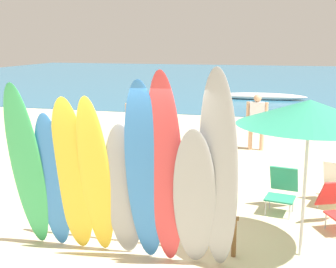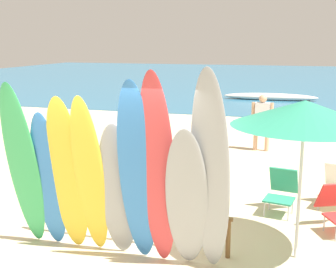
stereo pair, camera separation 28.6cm
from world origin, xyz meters
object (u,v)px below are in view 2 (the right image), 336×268
(surfboard_yellow_3, at_px, (90,177))
(beach_chair_red, at_px, (336,185))
(surfboard_blue_1, at_px, (49,181))
(surfboard_red_6, at_px, (158,173))
(surfboard_blue_5, at_px, (138,175))
(surfboard_grey_8, at_px, (210,175))
(surfboard_green_0, at_px, (23,166))
(surfboard_grey_4, at_px, (118,191))
(surfboard_yellow_2, at_px, (68,176))
(surfboard_grey_7, at_px, (187,200))
(beachgoer_near_rack, at_px, (141,121))
(beach_chair_blue, at_px, (282,189))
(distant_boat, at_px, (270,97))
(beachgoer_by_water, at_px, (262,119))
(beach_umbrella, at_px, (305,113))
(surfboard_rack, at_px, (127,213))

(surfboard_yellow_3, height_order, beach_chair_red, surfboard_yellow_3)
(surfboard_yellow_3, bearing_deg, beach_chair_red, 40.92)
(surfboard_blue_1, xyz_separation_m, surfboard_red_6, (1.73, -0.15, 0.31))
(surfboard_yellow_3, relative_size, surfboard_blue_5, 0.91)
(surfboard_blue_5, relative_size, surfboard_grey_8, 0.94)
(surfboard_green_0, xyz_separation_m, surfboard_red_6, (2.09, -0.08, 0.10))
(surfboard_grey_4, xyz_separation_m, surfboard_red_6, (0.64, -0.16, 0.37))
(surfboard_yellow_2, relative_size, surfboard_grey_7, 1.13)
(surfboard_blue_5, bearing_deg, beachgoer_near_rack, 106.00)
(beach_chair_blue, bearing_deg, beachgoer_near_rack, 152.82)
(surfboard_grey_7, bearing_deg, surfboard_grey_4, 167.17)
(surfboard_blue_1, distance_m, surfboard_red_6, 1.76)
(distant_boat, bearing_deg, beach_chair_red, -82.15)
(surfboard_grey_4, relative_size, surfboard_blue_5, 0.76)
(surfboard_blue_1, height_order, beachgoer_by_water, surfboard_blue_1)
(surfboard_blue_1, height_order, beachgoer_near_rack, surfboard_blue_1)
(surfboard_grey_8, bearing_deg, beach_umbrella, 39.44)
(surfboard_blue_1, distance_m, surfboard_yellow_3, 0.71)
(surfboard_yellow_3, height_order, beachgoer_by_water, surfboard_yellow_3)
(surfboard_green_0, height_order, surfboard_yellow_3, surfboard_green_0)
(beachgoer_by_water, height_order, beach_chair_blue, beachgoer_by_water)
(beach_umbrella, bearing_deg, surfboard_grey_4, -163.91)
(surfboard_yellow_2, distance_m, beachgoer_by_water, 7.36)
(beach_chair_blue, bearing_deg, surfboard_grey_7, -104.17)
(surfboard_green_0, height_order, beach_umbrella, surfboard_green_0)
(surfboard_grey_8, xyz_separation_m, beach_chair_blue, (0.83, 2.56, -0.96))
(surfboard_blue_5, bearing_deg, beachgoer_by_water, 78.06)
(surfboard_red_6, bearing_deg, beachgoer_by_water, 82.54)
(beach_chair_red, bearing_deg, beachgoer_near_rack, 171.62)
(surfboard_rack, relative_size, surfboard_blue_5, 1.20)
(surfboard_grey_8, xyz_separation_m, beach_umbrella, (1.11, 0.85, 0.71))
(surfboard_grey_4, relative_size, surfboard_red_6, 0.73)
(surfboard_blue_1, relative_size, surfboard_yellow_2, 0.90)
(surfboard_yellow_2, bearing_deg, surfboard_yellow_3, -3.50)
(surfboard_grey_4, height_order, surfboard_blue_5, surfboard_blue_5)
(surfboard_rack, xyz_separation_m, surfboard_red_6, (0.68, -0.59, 0.87))
(surfboard_grey_7, bearing_deg, surfboard_green_0, 173.18)
(surfboard_yellow_2, relative_size, surfboard_blue_5, 0.89)
(surfboard_green_0, bearing_deg, distant_boat, 83.85)
(beach_chair_blue, bearing_deg, surfboard_blue_5, -115.21)
(surfboard_green_0, bearing_deg, surfboard_grey_4, 4.82)
(surfboard_red_6, bearing_deg, surfboard_grey_8, 0.20)
(beachgoer_near_rack, height_order, beach_chair_red, beachgoer_near_rack)
(surfboard_blue_1, height_order, surfboard_grey_7, surfboard_blue_1)
(beach_chair_blue, bearing_deg, surfboard_yellow_3, -125.81)
(surfboard_green_0, bearing_deg, beach_chair_red, 35.31)
(surfboard_blue_5, relative_size, beach_chair_red, 3.26)
(surfboard_red_6, bearing_deg, surfboard_rack, 138.19)
(surfboard_blue_5, xyz_separation_m, surfboard_grey_7, (0.67, 0.02, -0.29))
(surfboard_blue_1, xyz_separation_m, surfboard_yellow_3, (0.70, -0.06, 0.14))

